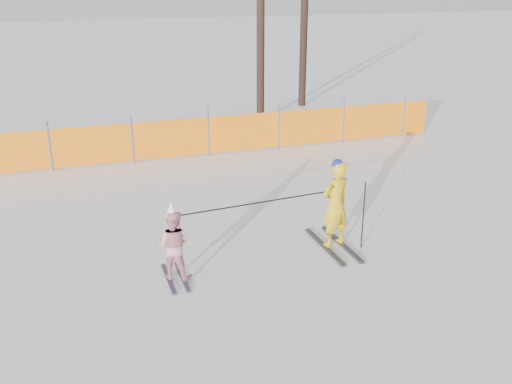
{
  "coord_description": "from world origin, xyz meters",
  "views": [
    {
      "loc": [
        -3.01,
        -8.28,
        4.52
      ],
      "look_at": [
        0.0,
        0.5,
        1.0
      ],
      "focal_mm": 40.0,
      "sensor_mm": 36.0,
      "label": 1
    }
  ],
  "objects": [
    {
      "name": "ground",
      "position": [
        0.0,
        0.0,
        0.0
      ],
      "size": [
        120.0,
        120.0,
        0.0
      ],
      "primitive_type": "plane",
      "color": "white",
      "rests_on": "ground"
    },
    {
      "name": "ski_poles",
      "position": [
        0.43,
        -0.19,
        0.93
      ],
      "size": [
        3.24,
        0.24,
        1.24
      ],
      "color": "black",
      "rests_on": "ground"
    },
    {
      "name": "tree_trunks",
      "position": [
        4.28,
        10.19,
        3.2
      ],
      "size": [
        2.55,
        2.1,
        6.91
      ],
      "color": "black",
      "rests_on": "ground"
    },
    {
      "name": "child",
      "position": [
        -1.63,
        -0.28,
        0.61
      ],
      "size": [
        0.7,
        1.0,
        1.33
      ],
      "color": "black",
      "rests_on": "ground"
    },
    {
      "name": "adult",
      "position": [
        1.27,
        -0.05,
        0.81
      ],
      "size": [
        0.65,
        1.53,
        1.63
      ],
      "color": "black",
      "rests_on": "ground"
    },
    {
      "name": "safety_fence",
      "position": [
        -1.09,
        6.07,
        0.56
      ],
      "size": [
        16.8,
        0.06,
        1.25
      ],
      "color": "#595960",
      "rests_on": "ground"
    }
  ]
}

